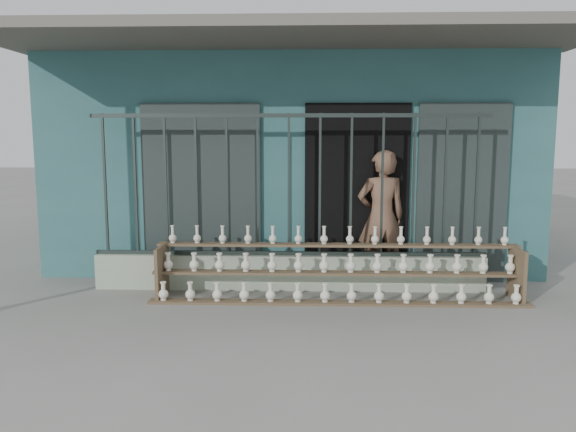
{
  "coord_description": "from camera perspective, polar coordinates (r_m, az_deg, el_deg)",
  "views": [
    {
      "loc": [
        0.23,
        -5.76,
        1.95
      ],
      "look_at": [
        0.0,
        1.0,
        1.0
      ],
      "focal_mm": 35.0,
      "sensor_mm": 36.0,
      "label": 1
    }
  ],
  "objects": [
    {
      "name": "security_fence",
      "position": [
        7.09,
        0.08,
        3.13
      ],
      "size": [
        5.0,
        0.04,
        1.8
      ],
      "color": "#283330",
      "rests_on": "parapet_wall"
    },
    {
      "name": "shelf_rack",
      "position": [
        6.84,
        5.05,
        -5.44
      ],
      "size": [
        4.5,
        0.68,
        0.85
      ],
      "color": "brown",
      "rests_on": "ground"
    },
    {
      "name": "ground",
      "position": [
        6.09,
        -0.33,
        -10.69
      ],
      "size": [
        60.0,
        60.0,
        0.0
      ],
      "primitive_type": "plane",
      "color": "slate"
    },
    {
      "name": "parapet_wall",
      "position": [
        7.27,
        0.08,
        -5.72
      ],
      "size": [
        5.0,
        0.2,
        0.45
      ],
      "primitive_type": "cube",
      "color": "#A0B097",
      "rests_on": "ground"
    },
    {
      "name": "elderly_woman",
      "position": [
        7.58,
        9.45,
        -0.13
      ],
      "size": [
        0.71,
        0.53,
        1.79
      ],
      "primitive_type": "imported",
      "rotation": [
        0.0,
        0.0,
        3.31
      ],
      "color": "brown",
      "rests_on": "ground"
    },
    {
      "name": "workshop_building",
      "position": [
        10.0,
        0.67,
        6.12
      ],
      "size": [
        7.4,
        6.6,
        3.21
      ],
      "color": "#2C5C5E",
      "rests_on": "ground"
    }
  ]
}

